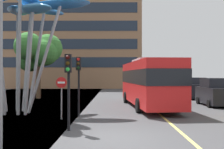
# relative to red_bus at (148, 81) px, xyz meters

# --- Properties ---
(ground) EXTENTS (120.00, 240.00, 0.10)m
(ground) POSITION_rel_red_bus_xyz_m (-3.15, -10.12, -2.07)
(ground) COLOR #424244
(red_bus) EXTENTS (3.58, 11.35, 3.69)m
(red_bus) POSITION_rel_red_bus_xyz_m (0.00, 0.00, 0.00)
(red_bus) COLOR red
(red_bus) RESTS_ON ground
(leaf_sculpture) EXTENTS (9.10, 7.71, 8.74)m
(leaf_sculpture) POSITION_rel_red_bus_xyz_m (-9.23, -3.22, 4.74)
(leaf_sculpture) COLOR #9EA0A5
(leaf_sculpture) RESTS_ON ground
(traffic_light_kerb_near) EXTENTS (0.28, 0.42, 3.36)m
(traffic_light_kerb_near) POSITION_rel_red_bus_xyz_m (-4.61, -8.95, 0.42)
(traffic_light_kerb_near) COLOR black
(traffic_light_kerb_near) RESTS_ON ground
(traffic_light_kerb_far) EXTENTS (0.28, 0.42, 3.54)m
(traffic_light_kerb_far) POSITION_rel_red_bus_xyz_m (-4.74, -4.54, 0.55)
(traffic_light_kerb_far) COLOR black
(traffic_light_kerb_far) RESTS_ON ground
(car_parked_far) EXTENTS (1.94, 4.35, 2.23)m
(car_parked_far) POSITION_rel_red_bus_xyz_m (5.45, 1.12, -0.98)
(car_parked_far) COLOR black
(car_parked_far) RESTS_ON ground
(car_side_street) EXTENTS (2.06, 3.83, 2.22)m
(car_side_street) POSITION_rel_red_bus_xyz_m (5.80, 7.53, -0.97)
(car_side_street) COLOR black
(car_side_street) RESTS_ON ground
(car_far_side) EXTENTS (2.09, 4.53, 2.17)m
(car_far_side) POSITION_rel_red_bus_xyz_m (5.20, 15.01, -0.99)
(car_far_side) COLOR maroon
(car_far_side) RESTS_ON ground
(tree_pavement_near) EXTENTS (5.10, 5.04, 6.87)m
(tree_pavement_near) POSITION_rel_red_bus_xyz_m (-10.67, 8.07, 2.99)
(tree_pavement_near) COLOR brown
(tree_pavement_near) RESTS_ON ground
(no_entry_sign) EXTENTS (0.60, 0.12, 2.34)m
(no_entry_sign) POSITION_rel_red_bus_xyz_m (-5.53, -5.78, -0.45)
(no_entry_sign) COLOR gray
(no_entry_sign) RESTS_ON ground
(backdrop_building) EXTENTS (27.41, 11.86, 23.23)m
(backdrop_building) POSITION_rel_red_bus_xyz_m (-11.26, 34.34, 9.60)
(backdrop_building) COLOR #936B4C
(backdrop_building) RESTS_ON ground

